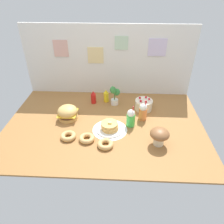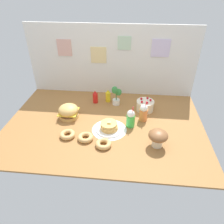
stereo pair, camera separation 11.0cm
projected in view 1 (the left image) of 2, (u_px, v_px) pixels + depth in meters
ground_plane at (105, 124)px, 2.64m from camera, size 2.46×1.70×0.02m
back_wall at (108, 61)px, 3.05m from camera, size 2.46×0.04×1.04m
doily_mat at (110, 130)px, 2.54m from camera, size 0.42×0.42×0.00m
burger at (68, 113)px, 2.69m from camera, size 0.25×0.25×0.18m
pancake_stack at (110, 127)px, 2.51m from camera, size 0.33×0.33×0.11m
layer_cake at (144, 105)px, 2.88m from camera, size 0.24×0.24×0.17m
ketchup_bottle at (93, 97)px, 3.02m from camera, size 0.07×0.07×0.19m
mustard_bottle at (106, 96)px, 3.06m from camera, size 0.07×0.07×0.19m
cream_soda_cup at (131, 118)px, 2.55m from camera, size 0.11×0.11×0.29m
orange_float_cup at (143, 112)px, 2.66m from camera, size 0.11×0.11×0.29m
donut_pink_glaze at (68, 136)px, 2.39m from camera, size 0.18×0.18×0.05m
donut_chocolate at (87, 138)px, 2.36m from camera, size 0.18×0.18×0.05m
donut_vanilla at (105, 144)px, 2.28m from camera, size 0.18×0.18×0.05m
potted_plant at (114, 95)px, 2.95m from camera, size 0.14×0.11×0.29m
mushroom_stool at (159, 135)px, 2.26m from camera, size 0.21×0.21×0.20m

